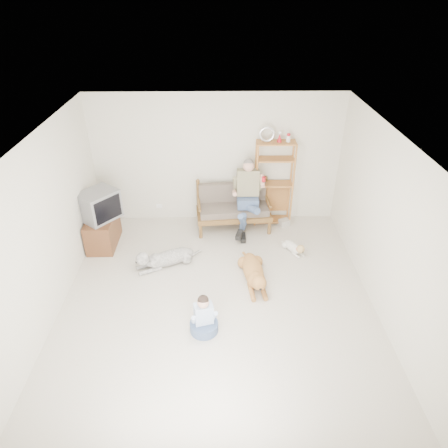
{
  "coord_description": "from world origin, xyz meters",
  "views": [
    {
      "loc": [
        0.02,
        -4.8,
        4.49
      ],
      "look_at": [
        0.12,
        1.0,
        0.9
      ],
      "focal_mm": 32.0,
      "sensor_mm": 36.0,
      "label": 1
    }
  ],
  "objects_px": {
    "loveseat": "(233,206)",
    "tv_stand": "(103,231)",
    "etagere": "(274,183)",
    "golden_retriever": "(254,273)"
  },
  "relations": [
    {
      "from": "tv_stand",
      "to": "golden_retriever",
      "type": "relative_size",
      "value": 0.66
    },
    {
      "from": "tv_stand",
      "to": "golden_retriever",
      "type": "height_order",
      "value": "tv_stand"
    },
    {
      "from": "etagere",
      "to": "tv_stand",
      "type": "relative_size",
      "value": 2.33
    },
    {
      "from": "loveseat",
      "to": "golden_retriever",
      "type": "relative_size",
      "value": 1.13
    },
    {
      "from": "etagere",
      "to": "golden_retriever",
      "type": "height_order",
      "value": "etagere"
    },
    {
      "from": "etagere",
      "to": "golden_retriever",
      "type": "relative_size",
      "value": 1.53
    },
    {
      "from": "loveseat",
      "to": "tv_stand",
      "type": "relative_size",
      "value": 1.73
    },
    {
      "from": "loveseat",
      "to": "tv_stand",
      "type": "height_order",
      "value": "loveseat"
    },
    {
      "from": "loveseat",
      "to": "golden_retriever",
      "type": "distance_m",
      "value": 1.85
    },
    {
      "from": "loveseat",
      "to": "etagere",
      "type": "height_order",
      "value": "etagere"
    }
  ]
}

